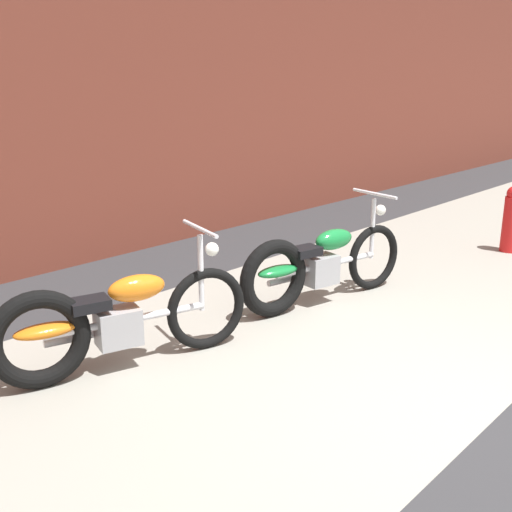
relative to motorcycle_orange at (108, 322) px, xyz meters
The scene contains 6 objects.
ground_plane 2.73m from the motorcycle_orange, 62.84° to the right, with size 80.00×80.00×0.00m, color #2D2D30.
sidewalk_slab 1.45m from the motorcycle_orange, 27.82° to the right, with size 36.00×3.50×0.01m, color gray.
brick_building_wall 3.85m from the motorcycle_orange, 66.27° to the left, with size 36.00×0.50×5.45m, color brown.
motorcycle_orange is the anchor object (origin of this frame).
motorcycle_green 2.16m from the motorcycle_orange, ahead, with size 1.99×0.70×1.03m.
fire_hydrant 5.40m from the motorcycle_orange, ahead, with size 0.22×0.22×0.84m.
Camera 1 is at (-3.52, -1.24, 2.14)m, focal length 42.68 mm.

